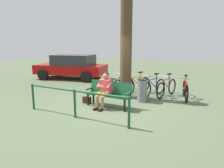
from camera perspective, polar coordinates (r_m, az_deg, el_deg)
name	(u,v)px	position (r m, az deg, el deg)	size (l,w,h in m)	color
ground_plane	(107,109)	(6.91, -1.38, -6.88)	(40.00, 40.00, 0.00)	#566647
bench	(109,92)	(7.03, -0.81, -2.26)	(1.61, 0.53, 0.87)	#194C2D
person_reading	(104,88)	(6.90, -2.13, -1.18)	(0.50, 0.77, 1.20)	#D84C59
handbag	(87,100)	(7.55, -7.01, -4.43)	(0.30, 0.14, 0.24)	#3F1E14
tree_trunk	(126,46)	(8.06, 3.94, 10.53)	(0.45, 0.45, 4.10)	#4C3823
litter_bin	(142,90)	(7.71, 8.44, -1.75)	(0.38, 0.38, 0.86)	slate
bicycle_green	(185,90)	(8.48, 19.79, -1.60)	(0.56, 1.65, 0.94)	black
bicycle_black	(167,88)	(8.70, 15.00, -0.99)	(0.56, 1.65, 0.94)	black
bicycle_silver	(154,87)	(8.62, 11.50, -0.95)	(0.65, 1.62, 0.94)	black
bicycle_purple	(137,85)	(8.98, 7.07, -0.31)	(0.71, 1.59, 0.94)	black
bicycle_red	(123,84)	(9.11, 3.19, -0.07)	(0.48, 1.68, 0.94)	black
railing_fence	(75,98)	(6.04, -10.38, -3.78)	(3.50, 0.09, 0.85)	#194C2D
parked_car	(72,66)	(12.74, -11.12, 4.89)	(4.49, 2.70, 1.47)	#A50C0C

